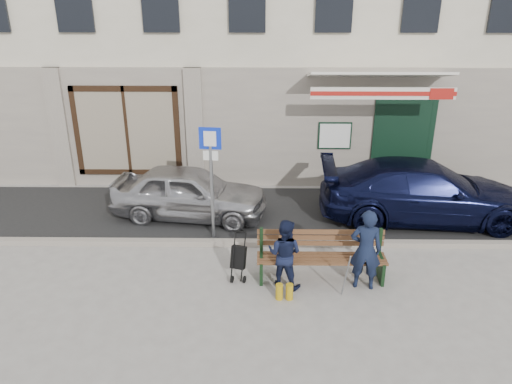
{
  "coord_description": "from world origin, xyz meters",
  "views": [
    {
      "loc": [
        0.38,
        -7.87,
        5.2
      ],
      "look_at": [
        0.26,
        1.6,
        1.2
      ],
      "focal_mm": 35.0,
      "sensor_mm": 36.0,
      "label": 1
    }
  ],
  "objects_px": {
    "car_navy": "(424,191)",
    "man": "(366,250)",
    "car_silver": "(189,192)",
    "bench": "(319,258)",
    "parking_sign": "(211,166)",
    "stroller": "(238,258)",
    "woman": "(285,254)"
  },
  "relations": [
    {
      "from": "car_silver",
      "to": "stroller",
      "type": "xyz_separation_m",
      "value": [
        1.28,
        -2.68,
        -0.21
      ]
    },
    {
      "from": "car_navy",
      "to": "man",
      "type": "relative_size",
      "value": 3.1
    },
    {
      "from": "parking_sign",
      "to": "stroller",
      "type": "xyz_separation_m",
      "value": [
        0.63,
        -1.65,
        -1.24
      ]
    },
    {
      "from": "parking_sign",
      "to": "stroller",
      "type": "relative_size",
      "value": 2.66
    },
    {
      "from": "parking_sign",
      "to": "man",
      "type": "bearing_deg",
      "value": -27.04
    },
    {
      "from": "woman",
      "to": "stroller",
      "type": "distance_m",
      "value": 0.92
    },
    {
      "from": "bench",
      "to": "parking_sign",
      "type": "bearing_deg",
      "value": 141.96
    },
    {
      "from": "car_silver",
      "to": "stroller",
      "type": "relative_size",
      "value": 3.89
    },
    {
      "from": "man",
      "to": "bench",
      "type": "bearing_deg",
      "value": -9.75
    },
    {
      "from": "car_navy",
      "to": "woman",
      "type": "xyz_separation_m",
      "value": [
        -3.36,
        -2.88,
        -0.03
      ]
    },
    {
      "from": "parking_sign",
      "to": "bench",
      "type": "height_order",
      "value": "parking_sign"
    },
    {
      "from": "car_silver",
      "to": "car_navy",
      "type": "height_order",
      "value": "car_navy"
    },
    {
      "from": "parking_sign",
      "to": "stroller",
      "type": "distance_m",
      "value": 2.15
    },
    {
      "from": "stroller",
      "to": "woman",
      "type": "bearing_deg",
      "value": 1.88
    },
    {
      "from": "woman",
      "to": "parking_sign",
      "type": "bearing_deg",
      "value": -30.07
    },
    {
      "from": "bench",
      "to": "stroller",
      "type": "relative_size",
      "value": 2.57
    },
    {
      "from": "man",
      "to": "car_navy",
      "type": "bearing_deg",
      "value": -115.36
    },
    {
      "from": "car_navy",
      "to": "bench",
      "type": "height_order",
      "value": "car_navy"
    },
    {
      "from": "car_silver",
      "to": "parking_sign",
      "type": "height_order",
      "value": "parking_sign"
    },
    {
      "from": "car_silver",
      "to": "woman",
      "type": "relative_size",
      "value": 2.73
    },
    {
      "from": "parking_sign",
      "to": "woman",
      "type": "bearing_deg",
      "value": -45.8
    },
    {
      "from": "car_silver",
      "to": "bench",
      "type": "distance_m",
      "value": 3.88
    },
    {
      "from": "parking_sign",
      "to": "stroller",
      "type": "height_order",
      "value": "parking_sign"
    },
    {
      "from": "car_navy",
      "to": "man",
      "type": "bearing_deg",
      "value": 149.85
    },
    {
      "from": "parking_sign",
      "to": "man",
      "type": "height_order",
      "value": "parking_sign"
    },
    {
      "from": "bench",
      "to": "man",
      "type": "height_order",
      "value": "man"
    },
    {
      "from": "man",
      "to": "car_silver",
      "type": "bearing_deg",
      "value": -31.6
    },
    {
      "from": "car_navy",
      "to": "parking_sign",
      "type": "height_order",
      "value": "parking_sign"
    },
    {
      "from": "car_silver",
      "to": "bench",
      "type": "xyz_separation_m",
      "value": [
        2.78,
        -2.7,
        -0.16
      ]
    },
    {
      "from": "bench",
      "to": "stroller",
      "type": "height_order",
      "value": "bench"
    },
    {
      "from": "bench",
      "to": "man",
      "type": "bearing_deg",
      "value": -17.71
    },
    {
      "from": "woman",
      "to": "bench",
      "type": "bearing_deg",
      "value": -138.85
    }
  ]
}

